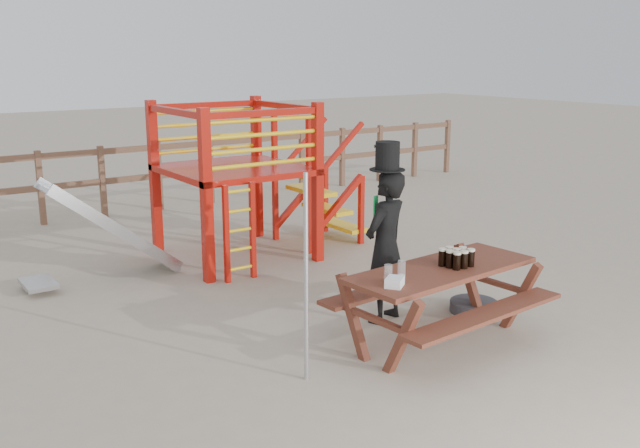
{
  "coord_description": "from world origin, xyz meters",
  "views": [
    {
      "loc": [
        -4.19,
        -4.76,
        2.73
      ],
      "look_at": [
        -0.35,
        0.8,
        1.09
      ],
      "focal_mm": 40.0,
      "sensor_mm": 36.0,
      "label": 1
    }
  ],
  "objects": [
    {
      "name": "man_with_hat",
      "position": [
        0.34,
        0.62,
        0.84
      ],
      "size": [
        0.67,
        0.54,
        1.87
      ],
      "rotation": [
        0.0,
        0.0,
        3.47
      ],
      "color": "black",
      "rests_on": "ground"
    },
    {
      "name": "parasol_base",
      "position": [
        1.29,
        0.25,
        0.06
      ],
      "size": [
        0.51,
        0.51,
        0.22
      ],
      "color": "#333337",
      "rests_on": "ground"
    },
    {
      "name": "metal_pole",
      "position": [
        -1.1,
        -0.08,
        0.9
      ],
      "size": [
        0.04,
        0.04,
        1.79
      ],
      "primitive_type": "cylinder",
      "color": "#B2B2B7",
      "rests_on": "ground"
    },
    {
      "name": "paper_bag",
      "position": [
        -0.33,
        -0.31,
        0.79
      ],
      "size": [
        0.23,
        0.22,
        0.08
      ],
      "primitive_type": "cube",
      "rotation": [
        0.0,
        0.0,
        0.63
      ],
      "color": "white",
      "rests_on": "picnic_table"
    },
    {
      "name": "playground_fort",
      "position": [
        0.12,
        3.58,
        1.07
      ],
      "size": [
        4.71,
        1.84,
        2.1
      ],
      "color": "#B1150B",
      "rests_on": "ground"
    },
    {
      "name": "stout_pints",
      "position": [
        0.53,
        -0.2,
        0.84
      ],
      "size": [
        0.28,
        0.25,
        0.17
      ],
      "color": "black",
      "rests_on": "picnic_table"
    },
    {
      "name": "empty_glasses",
      "position": [
        -0.19,
        -0.15,
        0.82
      ],
      "size": [
        0.25,
        0.1,
        0.15
      ],
      "color": "silver",
      "rests_on": "picnic_table"
    },
    {
      "name": "ground",
      "position": [
        0.0,
        0.0,
        0.0
      ],
      "size": [
        60.0,
        60.0,
        0.0
      ],
      "primitive_type": "plane",
      "color": "tan",
      "rests_on": "ground"
    },
    {
      "name": "picnic_table",
      "position": [
        0.4,
        -0.14,
        0.48
      ],
      "size": [
        2.04,
        1.49,
        0.75
      ],
      "rotation": [
        0.0,
        0.0,
        0.08
      ],
      "color": "brown",
      "rests_on": "ground"
    },
    {
      "name": "back_fence",
      "position": [
        0.0,
        7.0,
        0.74
      ],
      "size": [
        15.09,
        0.09,
        1.2
      ],
      "color": "brown",
      "rests_on": "ground"
    }
  ]
}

